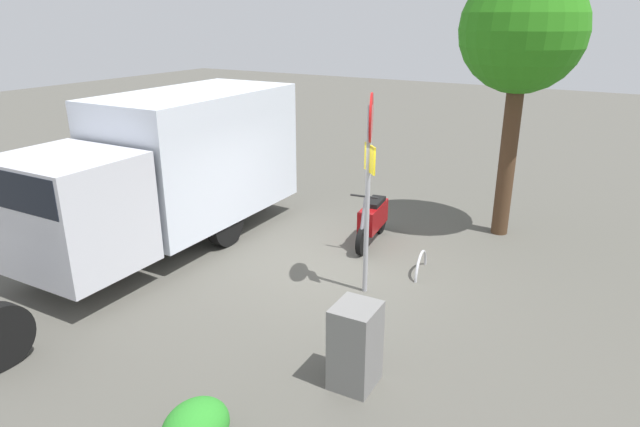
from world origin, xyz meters
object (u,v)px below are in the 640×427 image
at_px(bike_rack_hoop, 420,273).
at_px(utility_cabinet, 355,346).
at_px(motorcycle, 373,219).
at_px(stop_sign, 369,164).
at_px(box_truck_near, 166,167).
at_px(street_tree, 522,33).

bearing_deg(bike_rack_hoop, utility_cabinet, 6.83).
bearing_deg(motorcycle, stop_sign, 14.55).
distance_m(motorcycle, stop_sign, 2.77).
bearing_deg(motorcycle, bike_rack_hoop, 50.23).
height_order(utility_cabinet, bike_rack_hoop, utility_cabinet).
xyz_separation_m(motorcycle, stop_sign, (2.01, 0.83, 1.71)).
height_order(box_truck_near, street_tree, street_tree).
relative_size(street_tree, bike_rack_hoop, 6.33).
height_order(street_tree, utility_cabinet, street_tree).
relative_size(motorcycle, bike_rack_hoop, 2.13).
height_order(stop_sign, bike_rack_hoop, stop_sign).
bearing_deg(motorcycle, street_tree, 123.42).
xyz_separation_m(box_truck_near, stop_sign, (-0.17, 4.28, 0.59)).
xyz_separation_m(street_tree, bike_rack_hoop, (2.75, -0.75, -4.11)).
bearing_deg(street_tree, stop_sign, -18.73).
bearing_deg(box_truck_near, bike_rack_hoop, 103.93).
distance_m(utility_cabinet, bike_rack_hoop, 3.54).
relative_size(box_truck_near, motorcycle, 4.30).
bearing_deg(utility_cabinet, street_tree, 176.87).
bearing_deg(street_tree, motorcycle, -48.83).
height_order(stop_sign, street_tree, street_tree).
distance_m(street_tree, utility_cabinet, 7.16).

